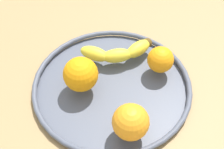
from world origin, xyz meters
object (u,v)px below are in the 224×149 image
(banana, at_px, (118,52))
(orange_center, at_px, (160,60))
(fruit_bowl, at_px, (112,85))
(orange_back_left, at_px, (81,74))
(orange_back_right, at_px, (131,122))

(banana, bearing_deg, orange_center, -30.39)
(fruit_bowl, height_order, banana, banana)
(fruit_bowl, relative_size, banana, 2.07)
(banana, relative_size, orange_back_left, 2.28)
(orange_back_left, bearing_deg, fruit_bowl, 16.09)
(fruit_bowl, xyz_separation_m, banana, (0.00, 0.08, 0.03))
(orange_back_right, bearing_deg, banana, 105.56)
(orange_center, distance_m, orange_back_right, 0.19)
(orange_back_left, height_order, orange_center, orange_back_left)
(fruit_bowl, distance_m, orange_back_left, 0.08)
(orange_center, bearing_deg, orange_back_right, -103.88)
(fruit_bowl, distance_m, orange_back_right, 0.14)
(orange_center, relative_size, orange_back_right, 0.83)
(fruit_bowl, distance_m, banana, 0.09)
(orange_center, bearing_deg, fruit_bowl, -148.63)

